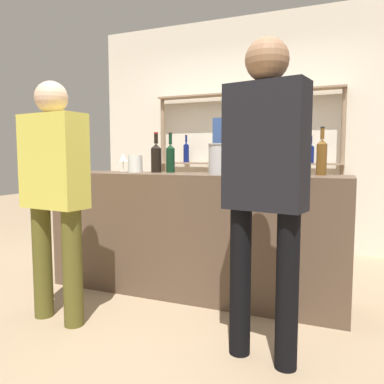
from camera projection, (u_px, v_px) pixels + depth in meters
ground_plane at (192, 293)px, 3.07m from camera, size 16.00×16.00×0.00m
bar_counter at (192, 234)px, 3.02m from camera, size 2.39×0.51×0.98m
back_wall at (248, 134)px, 4.64m from camera, size 3.99×0.12×2.80m
back_shelf at (244, 146)px, 4.49m from camera, size 2.25×0.18×1.87m
counter_bottle_0 at (170, 157)px, 3.19m from camera, size 0.07×0.07×0.34m
counter_bottle_1 at (322, 156)px, 2.72m from camera, size 0.07×0.07×0.35m
counter_bottle_2 at (156, 157)px, 3.22m from camera, size 0.09×0.09×0.34m
wine_glass at (123, 158)px, 3.37m from camera, size 0.08×0.08×0.16m
ice_bucket at (221, 159)px, 2.79m from camera, size 0.20×0.20×0.23m
cork_jar at (135, 164)px, 3.25m from camera, size 0.12×0.12×0.15m
server_behind_counter at (237, 168)px, 3.51m from camera, size 0.43×0.22×1.69m
customer_left at (54, 185)px, 2.46m from camera, size 0.48×0.26×1.60m
customer_right at (265, 174)px, 1.96m from camera, size 0.45×0.27×1.72m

